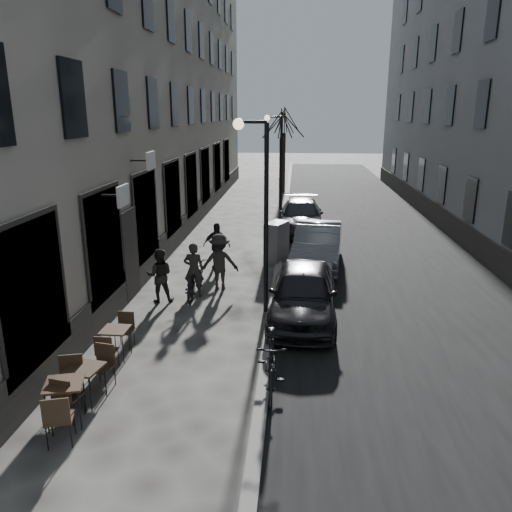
# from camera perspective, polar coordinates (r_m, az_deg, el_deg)

# --- Properties ---
(ground) EXTENTS (120.00, 120.00, 0.00)m
(ground) POSITION_cam_1_polar(r_m,az_deg,el_deg) (8.50, -1.59, -21.97)
(ground) COLOR #383533
(ground) RESTS_ON ground
(road) EXTENTS (7.30, 60.00, 0.00)m
(road) POSITION_cam_1_polar(r_m,az_deg,el_deg) (23.44, 12.10, 2.90)
(road) COLOR black
(road) RESTS_ON ground
(kerb) EXTENTS (0.25, 60.00, 0.12)m
(kerb) POSITION_cam_1_polar(r_m,az_deg,el_deg) (23.23, 3.14, 3.27)
(kerb) COLOR slate
(kerb) RESTS_ON ground
(building_left) EXTENTS (4.00, 35.00, 16.00)m
(building_left) POSITION_cam_1_polar(r_m,az_deg,el_deg) (24.26, -12.54, 22.35)
(building_left) COLOR gray
(building_left) RESTS_ON ground
(building_right) EXTENTS (4.00, 35.00, 16.00)m
(building_right) POSITION_cam_1_polar(r_m,az_deg,el_deg) (24.89, 27.06, 20.90)
(building_right) COLOR gray
(building_right) RESTS_ON ground
(streetlamp_near) EXTENTS (0.90, 0.28, 5.09)m
(streetlamp_near) POSITION_cam_1_polar(r_m,az_deg,el_deg) (12.84, 0.42, 6.83)
(streetlamp_near) COLOR black
(streetlamp_near) RESTS_ON ground
(streetlamp_far) EXTENTS (0.90, 0.28, 5.09)m
(streetlamp_far) POSITION_cam_1_polar(r_m,az_deg,el_deg) (24.74, 2.50, 11.34)
(streetlamp_far) COLOR black
(streetlamp_far) RESTS_ON ground
(tree_near) EXTENTS (2.40, 2.40, 5.70)m
(tree_near) POSITION_cam_1_polar(r_m,az_deg,el_deg) (27.66, 2.94, 14.96)
(tree_near) COLOR black
(tree_near) RESTS_ON ground
(tree_far) EXTENTS (2.40, 2.40, 5.70)m
(tree_far) POSITION_cam_1_polar(r_m,az_deg,el_deg) (33.65, 3.27, 15.17)
(tree_far) COLOR black
(tree_far) RESTS_ON ground
(bistro_set_a) EXTENTS (0.83, 1.61, 0.92)m
(bistro_set_a) POSITION_cam_1_polar(r_m,az_deg,el_deg) (9.56, -20.94, -14.95)
(bistro_set_a) COLOR #332316
(bistro_set_a) RESTS_ON ground
(bistro_set_b) EXTENTS (0.70, 1.51, 0.87)m
(bistro_set_b) POSITION_cam_1_polar(r_m,az_deg,el_deg) (10.03, -18.89, -13.36)
(bistro_set_b) COLOR #332316
(bistro_set_b) RESTS_ON ground
(bistro_set_c) EXTENTS (0.58, 1.40, 0.82)m
(bistro_set_c) POSITION_cam_1_polar(r_m,az_deg,el_deg) (11.50, -15.71, -9.26)
(bistro_set_c) COLOR #332316
(bistro_set_c) RESTS_ON ground
(utility_cabinet) EXTENTS (0.90, 1.13, 1.49)m
(utility_cabinet) POSITION_cam_1_polar(r_m,az_deg,el_deg) (17.82, 2.36, 1.54)
(utility_cabinet) COLOR #5E5E61
(utility_cabinet) RESTS_ON ground
(bicycle) EXTENTS (0.67, 1.90, 0.99)m
(bicycle) POSITION_cam_1_polar(r_m,az_deg,el_deg) (14.73, -7.07, -2.75)
(bicycle) COLOR black
(bicycle) RESTS_ON ground
(cyclist_rider) EXTENTS (0.59, 0.39, 1.63)m
(cyclist_rider) POSITION_cam_1_polar(r_m,az_deg,el_deg) (14.63, -7.11, -1.58)
(cyclist_rider) COLOR #2A2824
(cyclist_rider) RESTS_ON ground
(pedestrian_near) EXTENTS (0.84, 0.70, 1.55)m
(pedestrian_near) POSITION_cam_1_polar(r_m,az_deg,el_deg) (14.42, -10.95, -2.18)
(pedestrian_near) COLOR black
(pedestrian_near) RESTS_ON ground
(pedestrian_mid) EXTENTS (1.18, 0.75, 1.74)m
(pedestrian_mid) POSITION_cam_1_polar(r_m,az_deg,el_deg) (15.13, -4.17, -0.68)
(pedestrian_mid) COLOR black
(pedestrian_mid) RESTS_ON ground
(pedestrian_far) EXTENTS (0.95, 0.42, 1.61)m
(pedestrian_far) POSITION_cam_1_polar(r_m,az_deg,el_deg) (17.22, -4.51, 1.19)
(pedestrian_far) COLOR black
(pedestrian_far) RESTS_ON ground
(car_near) EXTENTS (1.90, 4.32, 1.45)m
(car_near) POSITION_cam_1_polar(r_m,az_deg,el_deg) (13.04, 5.42, -4.18)
(car_near) COLOR black
(car_near) RESTS_ON ground
(car_mid) EXTENTS (2.00, 4.59, 1.47)m
(car_mid) POSITION_cam_1_polar(r_m,az_deg,el_deg) (17.69, 7.05, 1.28)
(car_mid) COLOR gray
(car_mid) RESTS_ON ground
(car_far) EXTENTS (1.98, 4.84, 1.40)m
(car_far) POSITION_cam_1_polar(r_m,az_deg,el_deg) (22.69, 5.16, 4.57)
(car_far) COLOR #32343B
(car_far) RESTS_ON ground
(moped) EXTENTS (0.66, 1.97, 1.17)m
(moped) POSITION_cam_1_polar(r_m,az_deg,el_deg) (9.83, 1.74, -12.16)
(moped) COLOR black
(moped) RESTS_ON ground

